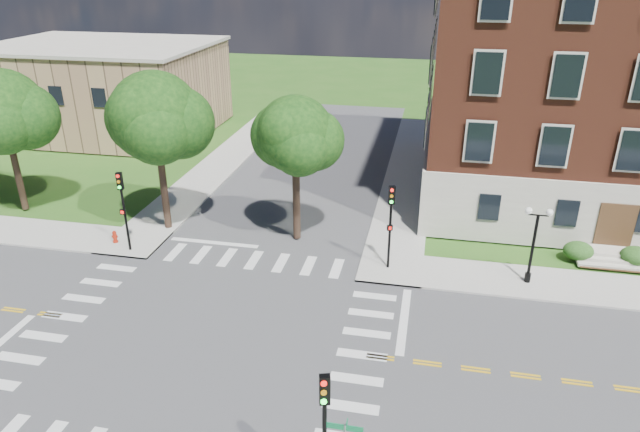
% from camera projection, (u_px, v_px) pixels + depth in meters
% --- Properties ---
extents(ground, '(160.00, 160.00, 0.00)m').
position_uv_depth(ground, '(206.00, 335.00, 26.05)').
color(ground, '#285818').
rests_on(ground, ground).
extents(road_ew, '(90.00, 12.00, 0.01)m').
position_uv_depth(road_ew, '(206.00, 335.00, 26.05)').
color(road_ew, '#3D3D3F').
rests_on(road_ew, ground).
extents(road_ns, '(12.00, 90.00, 0.01)m').
position_uv_depth(road_ns, '(206.00, 335.00, 26.05)').
color(road_ns, '#3D3D3F').
rests_on(road_ns, ground).
extents(sidewalk_ne, '(34.00, 34.00, 0.12)m').
position_uv_depth(sidewalk_ne, '(519.00, 223.00, 36.92)').
color(sidewalk_ne, '#9E9B93').
rests_on(sidewalk_ne, ground).
extents(sidewalk_nw, '(34.00, 34.00, 0.12)m').
position_uv_depth(sidewalk_nw, '(90.00, 188.00, 42.55)').
color(sidewalk_nw, '#9E9B93').
rests_on(sidewalk_nw, ground).
extents(crosswalk_east, '(2.20, 10.20, 0.02)m').
position_uv_depth(crosswalk_east, '(362.00, 355.00, 24.73)').
color(crosswalk_east, silver).
rests_on(crosswalk_east, ground).
extents(stop_bar_east, '(0.40, 5.50, 0.00)m').
position_uv_depth(stop_bar_east, '(404.00, 320.00, 27.12)').
color(stop_bar_east, silver).
rests_on(stop_bar_east, ground).
extents(secondary_building, '(20.40, 15.40, 8.30)m').
position_uv_depth(secondary_building, '(106.00, 87.00, 55.06)').
color(secondary_building, '#987154').
rests_on(secondary_building, ground).
extents(tree_b, '(5.32, 5.32, 9.42)m').
position_uv_depth(tree_b, '(3.00, 111.00, 36.04)').
color(tree_b, black).
rests_on(tree_b, ground).
extents(tree_c, '(5.40, 5.40, 9.81)m').
position_uv_depth(tree_c, '(155.00, 117.00, 33.31)').
color(tree_c, black).
rests_on(tree_c, ground).
extents(tree_d, '(4.43, 4.43, 8.74)m').
position_uv_depth(tree_d, '(295.00, 135.00, 32.18)').
color(tree_d, black).
rests_on(tree_d, ground).
extents(traffic_signal_se, '(0.37, 0.43, 4.80)m').
position_uv_depth(traffic_signal_se, '(324.00, 423.00, 16.87)').
color(traffic_signal_se, black).
rests_on(traffic_signal_se, ground).
extents(traffic_signal_ne, '(0.38, 0.45, 4.80)m').
position_uv_depth(traffic_signal_ne, '(391.00, 217.00, 30.25)').
color(traffic_signal_ne, black).
rests_on(traffic_signal_ne, ground).
extents(traffic_signal_nw, '(0.34, 0.38, 4.80)m').
position_uv_depth(traffic_signal_nw, '(123.00, 201.00, 32.14)').
color(traffic_signal_nw, black).
rests_on(traffic_signal_nw, ground).
extents(twin_lamp_west, '(1.36, 0.36, 4.23)m').
position_uv_depth(twin_lamp_west, '(534.00, 241.00, 29.14)').
color(twin_lamp_west, black).
rests_on(twin_lamp_west, ground).
extents(fire_hydrant, '(0.35, 0.35, 0.75)m').
position_uv_depth(fire_hydrant, '(115.00, 237.00, 34.14)').
color(fire_hydrant, '#A41F0C').
rests_on(fire_hydrant, ground).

